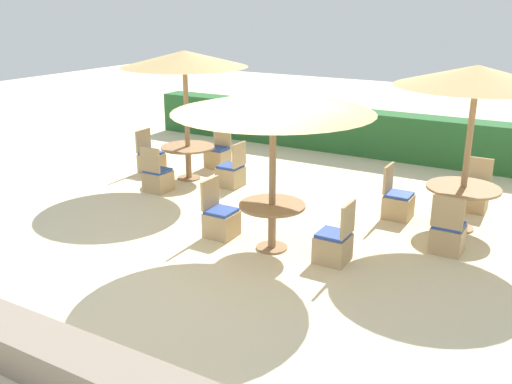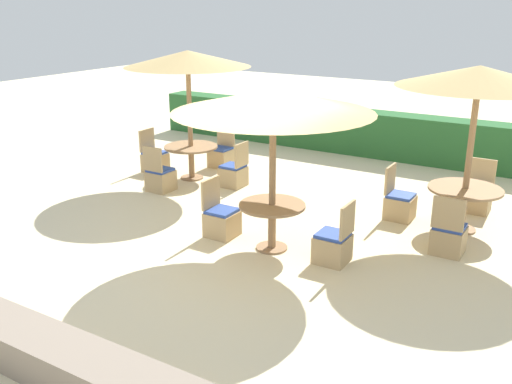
% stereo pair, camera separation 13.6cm
% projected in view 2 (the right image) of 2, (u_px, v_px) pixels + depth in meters
% --- Properties ---
extents(ground_plane, '(40.00, 40.00, 0.00)m').
position_uv_depth(ground_plane, '(235.00, 262.00, 8.26)').
color(ground_plane, beige).
extents(hedge_row, '(13.00, 0.70, 1.06)m').
position_uv_depth(hedge_row, '(391.00, 136.00, 13.62)').
color(hedge_row, '#28602D').
rests_on(hedge_row, ground_plane).
extents(stone_border, '(10.00, 0.56, 0.42)m').
position_uv_depth(stone_border, '(61.00, 360.00, 5.65)').
color(stone_border, gray).
rests_on(stone_border, ground_plane).
extents(parasol_back_left, '(2.55, 2.55, 2.66)m').
position_uv_depth(parasol_back_left, '(188.00, 59.00, 11.37)').
color(parasol_back_left, '#93704C').
rests_on(parasol_back_left, ground_plane).
extents(round_table_back_left, '(1.12, 1.12, 0.71)m').
position_uv_depth(round_table_back_left, '(191.00, 152.00, 11.98)').
color(round_table_back_left, '#93704C').
rests_on(round_table_back_left, ground_plane).
extents(patio_chair_back_left_east, '(0.46, 0.46, 0.93)m').
position_uv_depth(patio_chair_back_left_east, '(234.00, 174.00, 11.56)').
color(patio_chair_back_left_east, tan).
rests_on(patio_chair_back_left_east, ground_plane).
extents(patio_chair_back_left_south, '(0.46, 0.46, 0.93)m').
position_uv_depth(patio_chair_back_left_south, '(160.00, 178.00, 11.29)').
color(patio_chair_back_left_south, tan).
rests_on(patio_chair_back_left_south, ground_plane).
extents(patio_chair_back_left_west, '(0.46, 0.46, 0.93)m').
position_uv_depth(patio_chair_back_left_west, '(155.00, 160.00, 12.58)').
color(patio_chair_back_left_west, tan).
rests_on(patio_chair_back_left_west, ground_plane).
extents(patio_chair_back_left_north, '(0.46, 0.46, 0.93)m').
position_uv_depth(patio_chair_back_left_north, '(221.00, 155.00, 12.95)').
color(patio_chair_back_left_north, tan).
rests_on(patio_chair_back_left_north, ground_plane).
extents(parasol_center, '(2.91, 2.91, 2.42)m').
position_uv_depth(parasol_center, '(273.00, 102.00, 8.00)').
color(parasol_center, '#93704C').
rests_on(parasol_center, ground_plane).
extents(round_table_center, '(1.00, 1.00, 0.72)m').
position_uv_depth(round_table_center, '(272.00, 215.00, 8.54)').
color(round_table_center, '#93704C').
rests_on(round_table_center, ground_plane).
extents(patio_chair_center_east, '(0.46, 0.46, 0.93)m').
position_uv_depth(patio_chair_center_east, '(333.00, 245.00, 8.19)').
color(patio_chair_center_east, tan).
rests_on(patio_chair_center_east, ground_plane).
extents(patio_chair_center_west, '(0.46, 0.46, 0.93)m').
position_uv_depth(patio_chair_center_west, '(221.00, 220.00, 9.12)').
color(patio_chair_center_west, tan).
rests_on(patio_chair_center_west, ground_plane).
extents(parasol_back_right, '(2.51, 2.51, 2.68)m').
position_uv_depth(parasol_back_right, '(479.00, 77.00, 8.62)').
color(parasol_back_right, '#93704C').
rests_on(parasol_back_right, ground_plane).
extents(round_table_back_right, '(1.18, 1.18, 0.73)m').
position_uv_depth(round_table_back_right, '(465.00, 196.00, 9.23)').
color(round_table_back_right, '#93704C').
rests_on(round_table_back_right, ground_plane).
extents(patio_chair_back_right_west, '(0.46, 0.46, 0.93)m').
position_uv_depth(patio_chair_back_right_west, '(399.00, 204.00, 9.84)').
color(patio_chair_back_right_west, tan).
rests_on(patio_chair_back_right_west, ground_plane).
extents(patio_chair_back_right_south, '(0.46, 0.46, 0.93)m').
position_uv_depth(patio_chair_back_right_south, '(448.00, 237.00, 8.47)').
color(patio_chair_back_right_south, tan).
rests_on(patio_chair_back_right_south, ground_plane).
extents(patio_chair_back_right_north, '(0.46, 0.46, 0.93)m').
position_uv_depth(patio_chair_back_right_north, '(477.00, 197.00, 10.19)').
color(patio_chair_back_right_north, tan).
rests_on(patio_chair_back_right_north, ground_plane).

